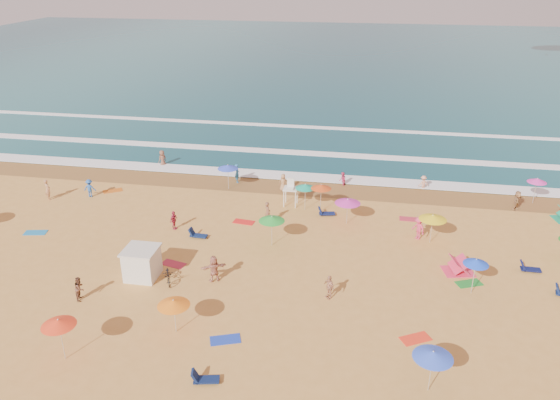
# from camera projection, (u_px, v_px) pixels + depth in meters

# --- Properties ---
(ground) EXTENTS (220.00, 220.00, 0.00)m
(ground) POSITION_uv_depth(u_px,v_px,m) (254.00, 251.00, 39.85)
(ground) COLOR gold
(ground) RESTS_ON ground
(ocean) EXTENTS (220.00, 140.00, 0.18)m
(ocean) POSITION_uv_depth(u_px,v_px,m) (340.00, 59.00, 115.43)
(ocean) COLOR #0C4756
(ocean) RESTS_ON ground
(wet_sand) EXTENTS (220.00, 220.00, 0.00)m
(wet_sand) POSITION_uv_depth(u_px,v_px,m) (283.00, 186.00, 51.09)
(wet_sand) COLOR olive
(wet_sand) RESTS_ON ground
(surf_foam) EXTENTS (200.00, 18.70, 0.05)m
(surf_foam) POSITION_uv_depth(u_px,v_px,m) (297.00, 155.00, 58.99)
(surf_foam) COLOR white
(surf_foam) RESTS_ON ground
(cabana) EXTENTS (2.00, 2.00, 2.00)m
(cabana) POSITION_uv_depth(u_px,v_px,m) (142.00, 264.00, 36.20)
(cabana) COLOR silver
(cabana) RESTS_ON ground
(cabana_roof) EXTENTS (2.20, 2.20, 0.12)m
(cabana_roof) POSITION_uv_depth(u_px,v_px,m) (140.00, 250.00, 35.76)
(cabana_roof) COLOR silver
(cabana_roof) RESTS_ON cabana
(bicycle) EXTENTS (1.40, 2.03, 1.01)m
(bicycle) POSITION_uv_depth(u_px,v_px,m) (168.00, 275.00, 35.83)
(bicycle) COLOR black
(bicycle) RESTS_ON ground
(lifeguard_stand) EXTENTS (1.20, 1.20, 2.10)m
(lifeguard_stand) POSITION_uv_depth(u_px,v_px,m) (291.00, 194.00, 46.78)
(lifeguard_stand) COLOR white
(lifeguard_stand) RESTS_ON ground
(beach_umbrellas) EXTENTS (62.49, 27.43, 0.81)m
(beach_umbrellas) POSITION_uv_depth(u_px,v_px,m) (298.00, 231.00, 38.09)
(beach_umbrellas) COLOR blue
(beach_umbrellas) RESTS_ON ground
(loungers) EXTENTS (57.13, 22.46, 0.34)m
(loungers) POSITION_uv_depth(u_px,v_px,m) (296.00, 278.00, 36.14)
(loungers) COLOR #0F1D4E
(loungers) RESTS_ON ground
(towels) EXTENTS (44.12, 21.28, 0.03)m
(towels) POSITION_uv_depth(u_px,v_px,m) (185.00, 262.00, 38.29)
(towels) COLOR red
(towels) RESTS_ON ground
(popup_tents) EXTENTS (11.99, 11.90, 1.20)m
(popup_tents) POSITION_uv_depth(u_px,v_px,m) (518.00, 236.00, 40.65)
(popup_tents) COLOR #ED345B
(popup_tents) RESTS_ON ground
(beachgoers) EXTENTS (49.06, 24.74, 2.12)m
(beachgoers) POSITION_uv_depth(u_px,v_px,m) (257.00, 210.00, 44.34)
(beachgoers) COLOR #DB366B
(beachgoers) RESTS_ON ground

